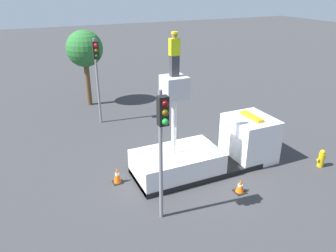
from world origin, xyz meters
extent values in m
plane|color=#38383A|center=(0.00, 0.00, 0.00)|extent=(120.00, 120.00, 0.00)
cube|color=black|center=(0.00, 0.00, 0.12)|extent=(5.96, 2.39, 0.24)
cube|color=white|center=(-1.03, 0.00, 0.59)|extent=(3.90, 2.33, 1.19)
cube|color=white|center=(2.98, 0.00, 1.09)|extent=(2.06, 2.33, 2.18)
cube|color=black|center=(4.02, 0.00, 1.52)|extent=(0.03, 1.98, 0.87)
cube|color=orange|center=(2.98, 0.00, 2.25)|extent=(0.36, 1.40, 0.14)
cylinder|color=silver|center=(-1.20, 0.00, 2.55)|extent=(0.22, 0.22, 2.73)
cube|color=silver|center=(-1.20, 0.00, 4.27)|extent=(0.95, 0.95, 0.90)
cube|color=#38383D|center=(-1.20, 0.00, 5.14)|extent=(0.34, 0.26, 0.84)
cube|color=#D1E519|center=(-1.20, 0.00, 5.89)|extent=(0.40, 0.26, 0.66)
sphere|color=#9E704C|center=(-1.20, 0.00, 6.33)|extent=(0.23, 0.23, 0.23)
cylinder|color=yellow|center=(-1.20, 0.00, 6.42)|extent=(0.26, 0.26, 0.09)
cylinder|color=gray|center=(-2.85, -2.39, 2.52)|extent=(0.14, 0.14, 5.04)
cube|color=black|center=(-2.85, -2.60, 4.39)|extent=(0.34, 0.28, 1.00)
sphere|color=#490707|center=(-2.85, -2.79, 4.70)|extent=(0.22, 0.22, 0.22)
sphere|color=#503C07|center=(-2.85, -2.79, 4.39)|extent=(0.22, 0.22, 0.22)
sphere|color=green|center=(-2.85, -2.79, 4.08)|extent=(0.22, 0.22, 0.22)
cylinder|color=gray|center=(-2.68, 7.65, 2.63)|extent=(0.14, 0.14, 5.25)
cube|color=black|center=(-2.68, 7.44, 4.60)|extent=(0.34, 0.28, 1.00)
sphere|color=red|center=(-2.68, 7.25, 4.91)|extent=(0.22, 0.22, 0.22)
sphere|color=#503C07|center=(-2.68, 7.25, 4.60)|extent=(0.22, 0.22, 0.22)
sphere|color=#083710|center=(-2.68, 7.25, 4.29)|extent=(0.22, 0.22, 0.22)
cylinder|color=gold|center=(5.63, -2.20, 0.35)|extent=(0.29, 0.29, 0.71)
sphere|color=gold|center=(5.63, -2.20, 0.78)|extent=(0.25, 0.25, 0.25)
cylinder|color=gold|center=(5.42, -2.20, 0.42)|extent=(0.12, 0.12, 0.12)
cylinder|color=gold|center=(5.83, -2.20, 0.42)|extent=(0.12, 0.12, 0.12)
cube|color=black|center=(-3.70, 0.55, 0.01)|extent=(0.43, 0.43, 0.03)
cone|color=orange|center=(-3.70, 0.55, 0.39)|extent=(0.35, 0.35, 0.79)
cylinder|color=white|center=(-3.70, 0.55, 0.43)|extent=(0.18, 0.18, 0.11)
cube|color=black|center=(0.82, -2.32, 0.01)|extent=(0.48, 0.48, 0.03)
cone|color=orange|center=(0.82, -2.32, 0.30)|extent=(0.40, 0.40, 0.60)
cylinder|color=white|center=(0.82, -2.32, 0.33)|extent=(0.21, 0.21, 0.08)
cylinder|color=brown|center=(-2.59, 11.28, 1.59)|extent=(0.36, 0.36, 3.18)
sphere|color=#286B2D|center=(-2.59, 11.28, 4.06)|extent=(2.50, 2.50, 2.50)
camera|label=1|loc=(-6.81, -11.63, 8.18)|focal=35.00mm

